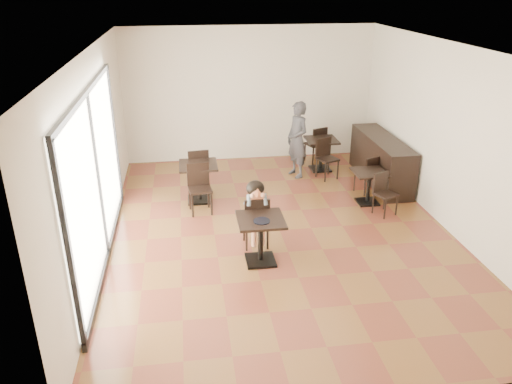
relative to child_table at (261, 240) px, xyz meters
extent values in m
cube|color=brown|center=(0.50, 1.01, -0.38)|extent=(6.00, 8.00, 0.01)
cube|color=white|center=(0.50, 1.01, 2.82)|extent=(6.00, 8.00, 0.01)
cube|color=silver|center=(0.50, 5.01, 1.22)|extent=(6.00, 0.01, 3.20)
cube|color=silver|center=(0.50, -2.99, 1.22)|extent=(6.00, 0.01, 3.20)
cube|color=silver|center=(-2.50, 1.01, 1.22)|extent=(0.01, 8.00, 3.20)
cube|color=silver|center=(3.50, 1.01, 1.22)|extent=(0.01, 8.00, 3.20)
cube|color=white|center=(-2.47, 0.51, 1.02)|extent=(0.04, 4.50, 2.60)
cylinder|color=black|center=(0.00, -0.10, 0.39)|extent=(0.26, 0.26, 0.02)
imported|color=#3C3B41|center=(1.39, 3.61, 0.47)|extent=(0.61, 0.73, 1.72)
cube|color=black|center=(3.15, 3.01, 0.12)|extent=(0.60, 2.40, 1.00)
camera|label=1|loc=(-1.07, -6.83, 3.82)|focal=35.00mm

